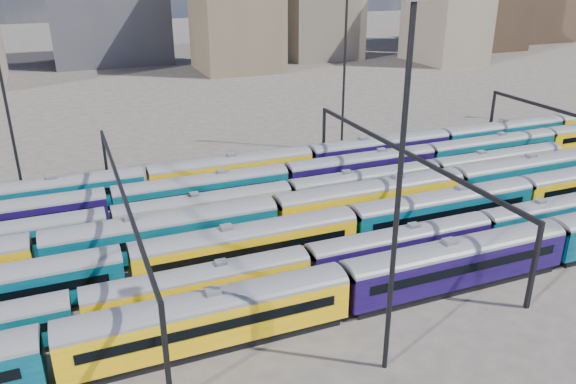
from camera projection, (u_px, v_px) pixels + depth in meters
name	position (u px, v px, depth m)	size (l,w,h in m)	color
ground	(319.00, 230.00, 60.99)	(500.00, 500.00, 0.00)	#403A36
rake_0	(343.00, 284.00, 45.36)	(133.14, 3.25, 5.48)	black
rake_1	(200.00, 284.00, 46.11)	(95.87, 2.81, 4.72)	black
rake_2	(443.00, 206.00, 59.86)	(109.33, 3.20, 5.40)	black
rake_3	(164.00, 231.00, 54.13)	(159.44, 3.33, 5.62)	black
rake_4	(204.00, 207.00, 60.39)	(98.26, 2.88, 4.84)	black
rake_5	(361.00, 166.00, 72.22)	(145.65, 3.04, 5.12)	black
rake_6	(232.00, 168.00, 70.98)	(150.39, 3.14, 5.29)	black
gantry_1	(123.00, 200.00, 51.48)	(0.35, 40.35, 8.03)	black
gantry_2	(402.00, 160.00, 61.87)	(0.35, 40.35, 8.03)	black
mast_1	(2.00, 85.00, 64.14)	(1.40, 0.50, 25.60)	black
mast_2	(399.00, 187.00, 35.08)	(1.40, 0.50, 25.60)	black
mast_3	(345.00, 59.00, 81.45)	(1.40, 0.50, 25.60)	black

